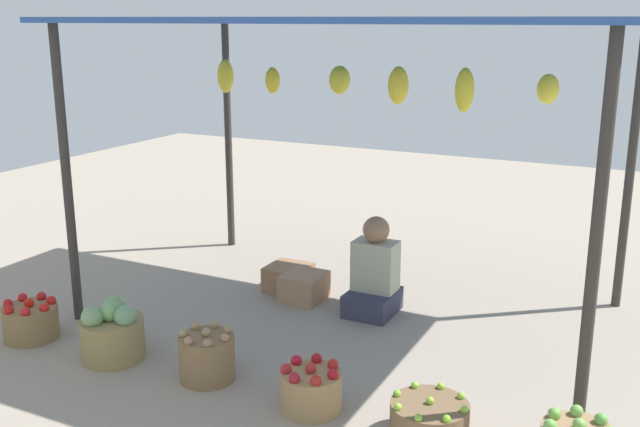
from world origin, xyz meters
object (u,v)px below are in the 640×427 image
(vendor_person, at_px, (374,276))
(wooden_crate_near_vendor, at_px, (289,278))
(basket_red_tomatoes, at_px, (31,321))
(wooden_crate_stacked_rear, at_px, (304,287))
(basket_red_apples, at_px, (311,389))
(basket_potatoes, at_px, (207,356))
(basket_limes, at_px, (429,420))
(basket_cabbages, at_px, (112,333))

(vendor_person, relative_size, wooden_crate_near_vendor, 2.21)
(basket_red_tomatoes, distance_m, wooden_crate_stacked_rear, 2.12)
(basket_red_apples, bearing_deg, basket_potatoes, 177.23)
(wooden_crate_stacked_rear, bearing_deg, vendor_person, 1.15)
(basket_red_apples, bearing_deg, wooden_crate_stacked_rear, 119.14)
(basket_red_tomatoes, xyz_separation_m, wooden_crate_near_vendor, (1.20, 1.71, -0.02))
(basket_limes, distance_m, wooden_crate_stacked_rear, 2.20)
(vendor_person, xyz_separation_m, wooden_crate_near_vendor, (-0.84, 0.13, -0.19))
(vendor_person, bearing_deg, wooden_crate_stacked_rear, -178.85)
(vendor_person, relative_size, basket_limes, 1.77)
(basket_red_apples, xyz_separation_m, wooden_crate_near_vendor, (-1.09, 1.69, -0.02))
(basket_red_tomatoes, xyz_separation_m, wooden_crate_stacked_rear, (1.42, 1.57, -0.02))
(basket_cabbages, bearing_deg, basket_red_tomatoes, -178.84)
(vendor_person, bearing_deg, basket_cabbages, -129.29)
(basket_red_tomatoes, bearing_deg, basket_red_apples, 0.44)
(basket_red_tomatoes, height_order, basket_limes, basket_red_tomatoes)
(wooden_crate_stacked_rear, bearing_deg, wooden_crate_near_vendor, 147.83)
(basket_red_apples, bearing_deg, vendor_person, 98.92)
(basket_red_tomatoes, distance_m, basket_limes, 3.02)
(basket_cabbages, bearing_deg, basket_potatoes, 3.02)
(vendor_person, relative_size, basket_red_tomatoes, 2.00)
(basket_red_tomatoes, height_order, basket_cabbages, basket_cabbages)
(vendor_person, bearing_deg, basket_limes, -57.62)
(basket_cabbages, xyz_separation_m, basket_red_apples, (1.53, 0.00, -0.05))
(basket_red_tomatoes, relative_size, basket_potatoes, 1.08)
(wooden_crate_near_vendor, distance_m, wooden_crate_stacked_rear, 0.27)
(basket_red_tomatoes, distance_m, basket_red_apples, 2.29)
(basket_red_apples, bearing_deg, basket_red_tomatoes, -179.56)
(wooden_crate_stacked_rear, bearing_deg, basket_potatoes, -86.57)
(basket_potatoes, height_order, wooden_crate_near_vendor, basket_potatoes)
(wooden_crate_stacked_rear, bearing_deg, basket_red_tomatoes, -132.24)
(vendor_person, relative_size, basket_red_apples, 2.09)
(basket_red_tomatoes, height_order, basket_potatoes, basket_potatoes)
(wooden_crate_near_vendor, height_order, wooden_crate_stacked_rear, wooden_crate_stacked_rear)
(basket_red_tomatoes, height_order, wooden_crate_stacked_rear, basket_red_tomatoes)
(basket_potatoes, height_order, basket_limes, basket_potatoes)
(basket_red_apples, height_order, wooden_crate_near_vendor, basket_red_apples)
(basket_red_apples, bearing_deg, wooden_crate_near_vendor, 122.79)
(wooden_crate_near_vendor, bearing_deg, basket_red_apples, -57.21)
(basket_potatoes, distance_m, basket_limes, 1.50)
(basket_red_tomatoes, relative_size, wooden_crate_stacked_rear, 1.10)
(basket_cabbages, height_order, basket_red_apples, basket_cabbages)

